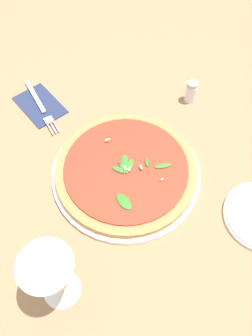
{
  "coord_description": "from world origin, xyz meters",
  "views": [
    {
      "loc": [
        0.36,
        -0.17,
        0.7
      ],
      "look_at": [
        -0.02,
        0.01,
        0.03
      ],
      "focal_mm": 35.0,
      "sensor_mm": 36.0,
      "label": 1
    }
  ],
  "objects_px": {
    "wine_glass": "(51,274)",
    "fork": "(40,105)",
    "pizza_arugula_main": "(126,171)",
    "shaker_pepper": "(191,92)"
  },
  "relations": [
    {
      "from": "shaker_pepper",
      "to": "wine_glass",
      "type": "bearing_deg",
      "value": -54.82
    },
    {
      "from": "wine_glass",
      "to": "shaker_pepper",
      "type": "distance_m",
      "value": 0.62
    },
    {
      "from": "pizza_arugula_main",
      "to": "fork",
      "type": "distance_m",
      "value": 0.33
    },
    {
      "from": "pizza_arugula_main",
      "to": "wine_glass",
      "type": "bearing_deg",
      "value": -49.44
    },
    {
      "from": "wine_glass",
      "to": "fork",
      "type": "distance_m",
      "value": 0.52
    },
    {
      "from": "pizza_arugula_main",
      "to": "shaker_pepper",
      "type": "relative_size",
      "value": 5.44
    },
    {
      "from": "pizza_arugula_main",
      "to": "shaker_pepper",
      "type": "distance_m",
      "value": 0.31
    },
    {
      "from": "pizza_arugula_main",
      "to": "wine_glass",
      "type": "relative_size",
      "value": 2.09
    },
    {
      "from": "fork",
      "to": "pizza_arugula_main",
      "type": "bearing_deg",
      "value": 17.93
    },
    {
      "from": "pizza_arugula_main",
      "to": "shaker_pepper",
      "type": "height_order",
      "value": "shaker_pepper"
    }
  ]
}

